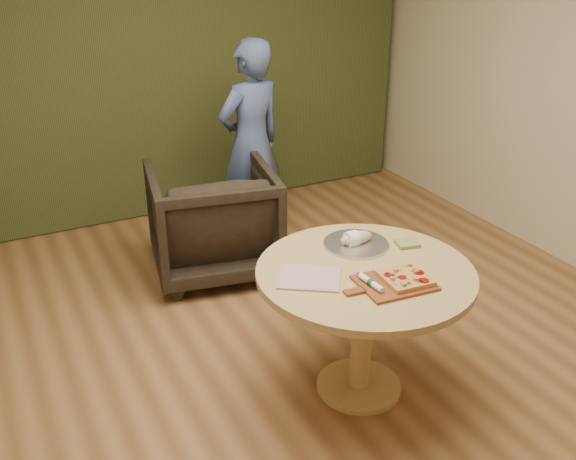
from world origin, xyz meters
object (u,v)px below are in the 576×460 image
Objects in this scene: serving_tray at (356,244)px; armchair at (213,215)px; flatbread_pizza at (405,278)px; person_standing at (251,143)px; pedestal_table at (364,293)px; pizza_paddle at (393,283)px; cutlery_roll at (371,283)px; bread_roll at (355,238)px.

serving_tray is 0.40× the size of armchair.
person_standing is at bearing 85.22° from flatbread_pizza.
pizza_paddle reaches higher than pedestal_table.
pedestal_table is 0.25m from cutlery_roll.
flatbread_pizza is 2.26m from person_standing.
person_standing is at bearing -130.17° from armchair.
person_standing is (0.19, 2.25, 0.02)m from flatbread_pizza.
bread_roll is at bearing 63.35° from cutlery_roll.
bread_roll is (-0.01, 0.00, 0.04)m from serving_tray.
pedestal_table is 5.62× the size of cutlery_roll.
flatbread_pizza is at bearing -64.23° from pedestal_table.
flatbread_pizza is 1.19× the size of cutlery_roll.
pizza_paddle is 0.45m from bread_roll.
serving_tray is at bearing -0.00° from bread_roll.
pedestal_table is at bearing -110.85° from bread_roll.
pizza_paddle is at bearing 170.31° from flatbread_pizza.
pizza_paddle is at bearing -14.47° from cutlery_roll.
cutlery_roll is at bearing 174.13° from pizza_paddle.
cutlery_roll reaches higher than pizza_paddle.
person_standing reaches higher than serving_tray.
pizza_paddle is 0.29× the size of person_standing.
person_standing is (0.19, 1.80, 0.01)m from bread_roll.
cutlery_roll is at bearing 104.61° from armchair.
serving_tray is at bearing 67.43° from pedestal_table.
armchair is 0.55× the size of person_standing.
pedestal_table is 0.31m from serving_tray.
bread_roll reaches higher than pizza_paddle.
pedestal_table is 0.33m from bread_roll.
serving_tray is at bearing 113.32° from armchair.
cutlery_roll is 0.22× the size of armchair.
person_standing reaches higher than cutlery_roll.
armchair is at bearing 102.20° from pizza_paddle.
armchair is (-0.24, 1.84, -0.31)m from pizza_paddle.
bread_roll is at bearing 89.98° from flatbread_pizza.
pizza_paddle is at bearing -80.60° from pedestal_table.
cutlery_roll is 0.46m from bread_roll.
bread_roll is at bearing 86.37° from pizza_paddle.
flatbread_pizza is 0.18m from cutlery_roll.
armchair is at bearing 90.18° from cutlery_roll.
cutlery_roll is 0.46m from serving_tray.
cutlery_roll reaches higher than serving_tray.
pedestal_table is 0.24m from pizza_paddle.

